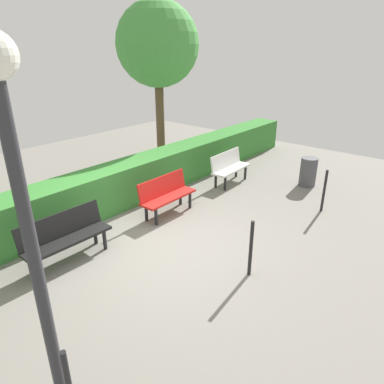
% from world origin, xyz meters
% --- Properties ---
extents(ground_plane, '(17.27, 17.27, 0.00)m').
position_xyz_m(ground_plane, '(0.00, 0.00, 0.00)').
color(ground_plane, gray).
extents(bench_white, '(1.37, 0.50, 0.86)m').
position_xyz_m(bench_white, '(-3.56, -0.89, 0.48)').
color(bench_white, white).
rests_on(bench_white, ground_plane).
extents(bench_red, '(1.41, 0.46, 0.86)m').
position_xyz_m(bench_red, '(-1.06, -0.88, 0.48)').
color(bench_red, red).
rests_on(bench_red, ground_plane).
extents(bench_black, '(1.57, 0.49, 0.86)m').
position_xyz_m(bench_black, '(1.41, -0.95, 0.48)').
color(bench_black, black).
rests_on(bench_black, ground_plane).
extents(hedge_row, '(13.27, 0.80, 0.98)m').
position_xyz_m(hedge_row, '(-1.13, -2.06, 0.49)').
color(hedge_row, '#387F33').
rests_on(hedge_row, ground_plane).
extents(tree_near, '(2.48, 2.48, 4.81)m').
position_xyz_m(tree_near, '(-3.86, -3.81, 3.54)').
color(tree_near, brown).
rests_on(tree_near, ground_plane).
extents(railing_post_near, '(0.06, 0.06, 1.00)m').
position_xyz_m(railing_post_near, '(-3.45, 1.77, 0.50)').
color(railing_post_near, black).
rests_on(railing_post_near, ground_plane).
extents(railing_post_mid, '(0.06, 0.06, 1.00)m').
position_xyz_m(railing_post_mid, '(-0.27, 1.77, 0.50)').
color(railing_post_mid, black).
rests_on(railing_post_mid, ground_plane).
extents(lamp_post, '(0.36, 0.36, 3.65)m').
position_xyz_m(lamp_post, '(2.95, 1.43, 2.55)').
color(lamp_post, '#2D2D33').
rests_on(lamp_post, ground_plane).
extents(trash_bin, '(0.44, 0.44, 0.78)m').
position_xyz_m(trash_bin, '(-4.76, 0.86, 0.39)').
color(trash_bin, '#4C4C51').
rests_on(trash_bin, ground_plane).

